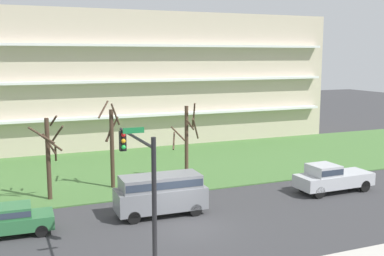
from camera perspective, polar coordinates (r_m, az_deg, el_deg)
The scene contains 10 objects.
ground at distance 25.94m, azimuth -0.43°, elevation -11.92°, with size 160.00×160.00×0.00m, color #38383A.
grass_lawn_strip at distance 38.70m, azimuth -8.29°, elevation -4.96°, with size 80.00×16.00×0.08m, color #477238.
apartment_building at distance 51.38m, azimuth -12.35°, elevation 5.86°, with size 50.84×13.00×13.47m.
tree_left at distance 31.06m, azimuth -16.89°, elevation -3.02°, with size 2.17×2.18×5.47m.
tree_center at distance 32.92m, azimuth -9.67°, elevation -1.93°, with size 1.54×1.54×6.07m.
tree_right at distance 34.34m, azimuth -0.65°, elevation -1.40°, with size 2.32×2.30×5.81m.
sedan_green_near_left at distance 26.33m, azimuth -21.25°, elevation -10.22°, with size 4.47×1.98×1.57m.
van_gray_center_left at distance 27.49m, azimuth -3.81°, elevation -7.68°, with size 5.25×2.13×2.36m.
pickup_silver_center_right at distance 33.36m, azimuth 16.45°, elevation -5.74°, with size 5.42×2.07×1.95m.
traffic_signal_mast at distance 18.89m, azimuth -6.13°, elevation -6.30°, with size 0.90×4.90×6.28m.
Camera 1 is at (-9.13, -22.48, 9.17)m, focal length 44.16 mm.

